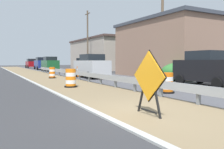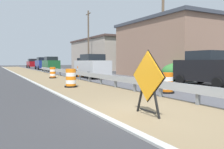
{
  "view_description": "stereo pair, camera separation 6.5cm",
  "coord_description": "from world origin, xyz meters",
  "px_view_note": "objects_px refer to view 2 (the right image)",
  "views": [
    {
      "loc": [
        -4.08,
        -5.66,
        1.56
      ],
      "look_at": [
        1.89,
        5.48,
        0.81
      ],
      "focal_mm": 37.19,
      "sensor_mm": 36.0,
      "label": 1
    },
    {
      "loc": [
        -4.02,
        -5.69,
        1.56
      ],
      "look_at": [
        1.89,
        5.48,
        0.81
      ],
      "focal_mm": 37.19,
      "sensor_mm": 36.0,
      "label": 2
    }
  ],
  "objects_px": {
    "warning_sign_diamond": "(148,79)",
    "traffic_barrel_nearest": "(167,84)",
    "car_mid_far_lane": "(208,69)",
    "traffic_barrel_mid": "(53,73)",
    "utility_pole_near": "(163,28)",
    "traffic_barrel_close": "(71,79)",
    "car_lead_near_lane": "(51,64)",
    "car_trailing_far_lane": "(42,63)",
    "traffic_barrel_far": "(80,72)",
    "utility_pole_mid": "(88,40)",
    "car_distant_b": "(92,66)",
    "car_trailing_near_lane": "(41,63)",
    "car_lead_far_lane": "(32,63)",
    "car_distant_a": "(85,65)"
  },
  "relations": [
    {
      "from": "warning_sign_diamond",
      "to": "traffic_barrel_nearest",
      "type": "distance_m",
      "value": 4.86
    },
    {
      "from": "warning_sign_diamond",
      "to": "car_mid_far_lane",
      "type": "distance_m",
      "value": 9.04
    },
    {
      "from": "traffic_barrel_mid",
      "to": "utility_pole_near",
      "type": "height_order",
      "value": "utility_pole_near"
    },
    {
      "from": "traffic_barrel_close",
      "to": "car_lead_near_lane",
      "type": "height_order",
      "value": "car_lead_near_lane"
    },
    {
      "from": "traffic_barrel_close",
      "to": "car_trailing_far_lane",
      "type": "distance_m",
      "value": 29.57
    },
    {
      "from": "warning_sign_diamond",
      "to": "utility_pole_near",
      "type": "xyz_separation_m",
      "value": [
        9.87,
        11.09,
        3.48
      ]
    },
    {
      "from": "traffic_barrel_far",
      "to": "utility_pole_mid",
      "type": "distance_m",
      "value": 15.48
    },
    {
      "from": "traffic_barrel_nearest",
      "to": "traffic_barrel_close",
      "type": "xyz_separation_m",
      "value": [
        -3.33,
        4.57,
        0.05
      ]
    },
    {
      "from": "car_mid_far_lane",
      "to": "car_distant_b",
      "type": "distance_m",
      "value": 10.37
    },
    {
      "from": "traffic_barrel_mid",
      "to": "traffic_barrel_far",
      "type": "xyz_separation_m",
      "value": [
        2.64,
        0.08,
        0.03
      ]
    },
    {
      "from": "car_trailing_far_lane",
      "to": "traffic_barrel_mid",
      "type": "bearing_deg",
      "value": 172.46
    },
    {
      "from": "car_trailing_near_lane",
      "to": "utility_pole_mid",
      "type": "xyz_separation_m",
      "value": [
        2.41,
        -25.48,
        3.78
      ]
    },
    {
      "from": "traffic_barrel_far",
      "to": "utility_pole_mid",
      "type": "xyz_separation_m",
      "value": [
        6.3,
        13.45,
        4.39
      ]
    },
    {
      "from": "traffic_barrel_far",
      "to": "car_lead_far_lane",
      "type": "relative_size",
      "value": 0.26
    },
    {
      "from": "car_distant_b",
      "to": "traffic_barrel_close",
      "type": "bearing_deg",
      "value": 147.94
    },
    {
      "from": "warning_sign_diamond",
      "to": "traffic_barrel_mid",
      "type": "relative_size",
      "value": 1.91
    },
    {
      "from": "traffic_barrel_nearest",
      "to": "traffic_barrel_mid",
      "type": "xyz_separation_m",
      "value": [
        -2.57,
        12.19,
        -0.0
      ]
    },
    {
      "from": "utility_pole_mid",
      "to": "car_lead_far_lane",
      "type": "bearing_deg",
      "value": 107.9
    },
    {
      "from": "car_trailing_far_lane",
      "to": "traffic_barrel_nearest",
      "type": "bearing_deg",
      "value": 179.96
    },
    {
      "from": "car_trailing_far_lane",
      "to": "car_distant_a",
      "type": "xyz_separation_m",
      "value": [
        3.41,
        -12.04,
        -0.12
      ]
    },
    {
      "from": "car_lead_far_lane",
      "to": "car_trailing_far_lane",
      "type": "distance_m",
      "value": 9.69
    },
    {
      "from": "utility_pole_near",
      "to": "car_lead_far_lane",
      "type": "bearing_deg",
      "value": 99.05
    },
    {
      "from": "car_lead_far_lane",
      "to": "utility_pole_mid",
      "type": "bearing_deg",
      "value": -162.92
    },
    {
      "from": "traffic_barrel_nearest",
      "to": "car_distant_b",
      "type": "distance_m",
      "value": 10.97
    },
    {
      "from": "car_mid_far_lane",
      "to": "car_distant_b",
      "type": "bearing_deg",
      "value": -160.24
    },
    {
      "from": "car_distant_b",
      "to": "utility_pole_mid",
      "type": "xyz_separation_m",
      "value": [
        5.68,
        14.78,
        3.79
      ]
    },
    {
      "from": "traffic_barrel_far",
      "to": "utility_pole_mid",
      "type": "relative_size",
      "value": 0.11
    },
    {
      "from": "traffic_barrel_close",
      "to": "car_trailing_far_lane",
      "type": "bearing_deg",
      "value": 81.95
    },
    {
      "from": "car_lead_near_lane",
      "to": "car_lead_far_lane",
      "type": "distance_m",
      "value": 16.47
    },
    {
      "from": "car_mid_far_lane",
      "to": "utility_pole_mid",
      "type": "distance_m",
      "value": 24.88
    },
    {
      "from": "traffic_barrel_far",
      "to": "car_distant_b",
      "type": "bearing_deg",
      "value": -65.16
    },
    {
      "from": "car_lead_near_lane",
      "to": "car_trailing_far_lane",
      "type": "height_order",
      "value": "car_lead_near_lane"
    },
    {
      "from": "car_distant_a",
      "to": "utility_pole_mid",
      "type": "relative_size",
      "value": 0.44
    },
    {
      "from": "traffic_barrel_mid",
      "to": "car_trailing_far_lane",
      "type": "relative_size",
      "value": 0.2
    },
    {
      "from": "car_trailing_far_lane",
      "to": "car_distant_a",
      "type": "bearing_deg",
      "value": -162.85
    },
    {
      "from": "car_lead_far_lane",
      "to": "car_distant_b",
      "type": "relative_size",
      "value": 0.87
    },
    {
      "from": "car_distant_b",
      "to": "traffic_barrel_nearest",
      "type": "bearing_deg",
      "value": 176.64
    },
    {
      "from": "traffic_barrel_mid",
      "to": "utility_pole_mid",
      "type": "bearing_deg",
      "value": 56.55
    },
    {
      "from": "car_lead_far_lane",
      "to": "utility_pole_near",
      "type": "relative_size",
      "value": 0.47
    },
    {
      "from": "traffic_barrel_close",
      "to": "car_lead_near_lane",
      "type": "bearing_deg",
      "value": 79.76
    },
    {
      "from": "car_mid_far_lane",
      "to": "car_distant_a",
      "type": "height_order",
      "value": "car_mid_far_lane"
    },
    {
      "from": "traffic_barrel_mid",
      "to": "car_distant_b",
      "type": "distance_m",
      "value": 3.55
    },
    {
      "from": "traffic_barrel_close",
      "to": "car_lead_far_lane",
      "type": "height_order",
      "value": "car_lead_far_lane"
    },
    {
      "from": "warning_sign_diamond",
      "to": "traffic_barrel_mid",
      "type": "distance_m",
      "value": 15.48
    },
    {
      "from": "car_distant_a",
      "to": "car_trailing_far_lane",
      "type": "bearing_deg",
      "value": -161.95
    },
    {
      "from": "car_lead_near_lane",
      "to": "car_mid_far_lane",
      "type": "distance_m",
      "value": 26.1
    },
    {
      "from": "car_distant_b",
      "to": "car_distant_a",
      "type": "bearing_deg",
      "value": -17.75
    },
    {
      "from": "car_lead_near_lane",
      "to": "car_trailing_near_lane",
      "type": "height_order",
      "value": "car_lead_near_lane"
    },
    {
      "from": "car_lead_far_lane",
      "to": "utility_pole_near",
      "type": "xyz_separation_m",
      "value": [
        5.68,
        -35.69,
        3.52
      ]
    },
    {
      "from": "car_distant_a",
      "to": "warning_sign_diamond",
      "type": "bearing_deg",
      "value": -15.04
    }
  ]
}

